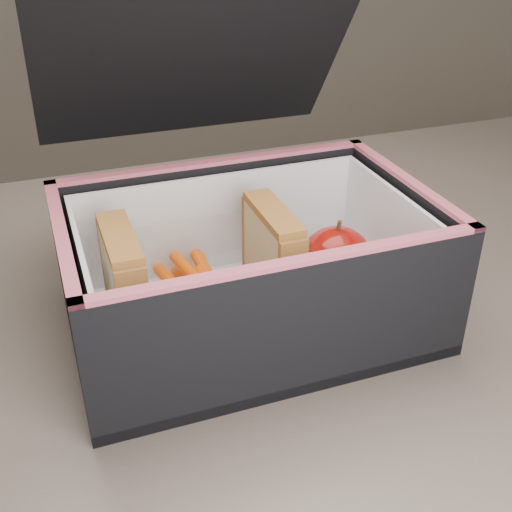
% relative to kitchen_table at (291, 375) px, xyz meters
% --- Properties ---
extents(kitchen_table, '(1.20, 0.80, 0.75)m').
position_rel_kitchen_table_xyz_m(kitchen_table, '(0.00, 0.00, 0.00)').
color(kitchen_table, brown).
rests_on(kitchen_table, ground).
extents(lunch_bag, '(0.31, 0.33, 0.28)m').
position_rel_kitchen_table_xyz_m(lunch_bag, '(-0.05, -0.01, 0.16)').
color(lunch_bag, black).
rests_on(lunch_bag, kitchen_table).
extents(plastic_tub, '(0.17, 0.12, 0.07)m').
position_rel_kitchen_table_xyz_m(plastic_tub, '(-0.09, -0.02, 0.14)').
color(plastic_tub, white).
rests_on(plastic_tub, lunch_bag).
extents(sandwich_left, '(0.02, 0.09, 0.10)m').
position_rel_kitchen_table_xyz_m(sandwich_left, '(-0.16, -0.02, 0.16)').
color(sandwich_left, tan).
rests_on(sandwich_left, plastic_tub).
extents(sandwich_right, '(0.02, 0.09, 0.10)m').
position_rel_kitchen_table_xyz_m(sandwich_right, '(-0.03, -0.02, 0.16)').
color(sandwich_right, tan).
rests_on(sandwich_right, plastic_tub).
extents(carrot_sticks, '(0.06, 0.14, 0.03)m').
position_rel_kitchen_table_xyz_m(carrot_sticks, '(-0.10, -0.01, 0.12)').
color(carrot_sticks, '#EB4106').
rests_on(carrot_sticks, plastic_tub).
extents(paper_napkin, '(0.09, 0.09, 0.01)m').
position_rel_kitchen_table_xyz_m(paper_napkin, '(0.03, -0.02, 0.11)').
color(paper_napkin, white).
rests_on(paper_napkin, lunch_bag).
extents(red_apple, '(0.08, 0.08, 0.07)m').
position_rel_kitchen_table_xyz_m(red_apple, '(0.03, -0.02, 0.14)').
color(red_apple, '#82000A').
rests_on(red_apple, paper_napkin).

